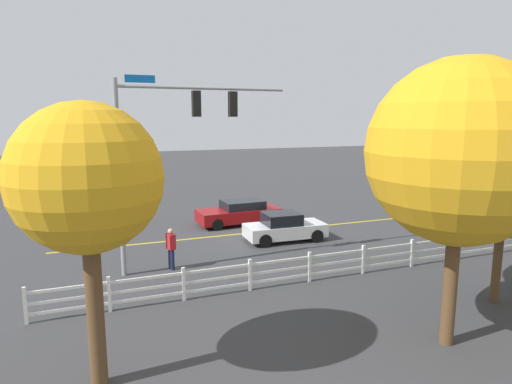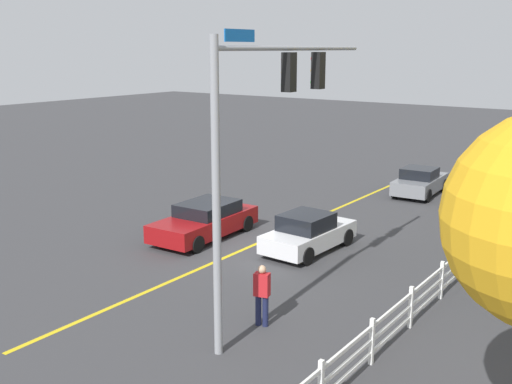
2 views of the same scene
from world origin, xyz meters
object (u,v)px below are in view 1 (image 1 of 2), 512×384
object	(u,v)px
car_2	(452,211)
tree_0	(87,180)
pedestrian	(171,247)
tree_4	(506,168)
car_1	(239,212)
tree_3	(460,153)
car_0	(284,227)

from	to	relation	value
car_2	tree_0	xyz separation A→B (m)	(19.80, 9.35, 4.09)
pedestrian	tree_4	size ratio (longest dim) A/B	0.25
car_1	pedestrian	xyz separation A→B (m)	(5.10, 6.28, 0.25)
tree_0	pedestrian	bearing A→B (deg)	-112.58
car_2	pedestrian	xyz separation A→B (m)	(16.80, 2.12, 0.27)
pedestrian	tree_3	size ratio (longest dim) A/B	0.22
car_0	car_2	size ratio (longest dim) A/B	1.00
tree_4	car_0	bearing A→B (deg)	-69.52
car_0	car_2	distance (m)	10.78
car_2	tree_3	distance (m)	16.01
car_2	tree_0	distance (m)	22.28
pedestrian	tree_3	distance (m)	11.27
car_2	tree_3	xyz separation A→B (m)	(10.96, 10.77, 4.52)
pedestrian	tree_0	size ratio (longest dim) A/B	0.26
pedestrian	tree_0	bearing A→B (deg)	-127.44
car_2	pedestrian	world-z (taller)	pedestrian
car_1	pedestrian	distance (m)	8.10
car_0	tree_3	xyz separation A→B (m)	(0.18, 10.83, 4.51)
car_2	pedestrian	bearing A→B (deg)	-175.96
tree_0	car_0	bearing A→B (deg)	-133.81
tree_3	car_0	bearing A→B (deg)	-90.94
car_2	tree_4	bearing A→B (deg)	-131.79
car_0	tree_4	distance (m)	10.56
car_1	car_2	world-z (taller)	car_2
tree_4	tree_3	bearing A→B (deg)	23.81
car_1	car_2	bearing A→B (deg)	158.01
car_2	pedestrian	distance (m)	16.93
car_1	pedestrian	size ratio (longest dim) A/B	2.82
car_2	tree_0	size ratio (longest dim) A/B	0.63
tree_3	car_2	bearing A→B (deg)	-135.49
car_0	tree_0	size ratio (longest dim) A/B	0.63
car_2	tree_3	world-z (taller)	tree_3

